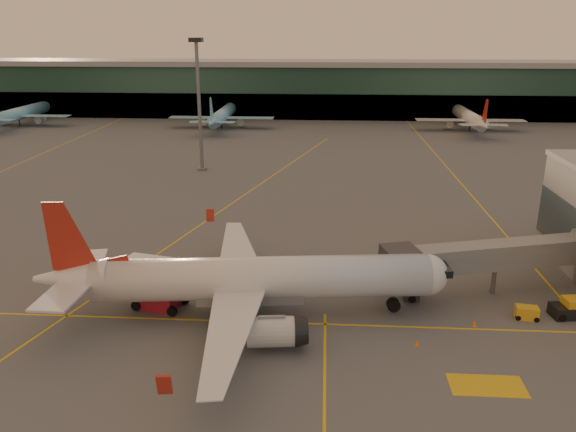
# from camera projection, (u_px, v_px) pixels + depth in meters

# --- Properties ---
(ground) EXTENTS (600.00, 600.00, 0.00)m
(ground) POSITION_uv_depth(u_px,v_px,m) (269.00, 350.00, 49.86)
(ground) COLOR #4C4F54
(ground) RESTS_ON ground
(taxi_markings) EXTENTS (100.12, 173.00, 0.01)m
(taxi_markings) POSITION_uv_depth(u_px,v_px,m) (251.00, 202.00, 92.42)
(taxi_markings) COLOR gold
(taxi_markings) RESTS_ON ground
(terminal) EXTENTS (400.00, 20.00, 17.60)m
(terminal) POSITION_uv_depth(u_px,v_px,m) (311.00, 89.00, 181.28)
(terminal) COLOR #19382D
(terminal) RESTS_ON ground
(mast_west_near) EXTENTS (2.40, 2.40, 25.60)m
(mast_west_near) POSITION_uv_depth(u_px,v_px,m) (199.00, 96.00, 108.86)
(mast_west_near) COLOR slate
(mast_west_near) RESTS_ON ground
(distant_aircraft_row) EXTENTS (225.00, 34.00, 13.00)m
(distant_aircraft_row) POSITION_uv_depth(u_px,v_px,m) (126.00, 126.00, 164.88)
(distant_aircraft_row) COLOR #80C1D6
(distant_aircraft_row) RESTS_ON ground
(main_airplane) EXTENTS (40.27, 36.39, 12.15)m
(main_airplane) POSITION_uv_depth(u_px,v_px,m) (248.00, 280.00, 54.54)
(main_airplane) COLOR silver
(main_airplane) RESTS_ON ground
(jet_bridge) EXTENTS (25.75, 9.87, 5.97)m
(jet_bridge) POSITION_uv_depth(u_px,v_px,m) (508.00, 256.00, 59.70)
(jet_bridge) COLOR slate
(jet_bridge) RESTS_ON ground
(catering_truck) EXTENTS (7.03, 4.34, 5.08)m
(catering_truck) POSITION_uv_depth(u_px,v_px,m) (157.00, 281.00, 56.81)
(catering_truck) COLOR maroon
(catering_truck) RESTS_ON ground
(gpu_cart) EXTENTS (2.33, 1.59, 1.27)m
(gpu_cart) POSITION_uv_depth(u_px,v_px,m) (527.00, 313.00, 55.15)
(gpu_cart) COLOR gold
(gpu_cart) RESTS_ON ground
(pushback_tug) EXTENTS (4.05, 2.54, 1.97)m
(pushback_tug) POSITION_uv_depth(u_px,v_px,m) (571.00, 309.00, 55.49)
(pushback_tug) COLOR black
(pushback_tug) RESTS_ON ground
(cone_nose) EXTENTS (0.48, 0.48, 0.61)m
(cone_nose) POSITION_uv_depth(u_px,v_px,m) (474.00, 323.00, 53.86)
(cone_nose) COLOR orange
(cone_nose) RESTS_ON ground
(cone_tail) EXTENTS (0.46, 0.46, 0.58)m
(cone_tail) POSITION_uv_depth(u_px,v_px,m) (62.00, 306.00, 57.18)
(cone_tail) COLOR orange
(cone_tail) RESTS_ON ground
(cone_fwd) EXTENTS (0.42, 0.42, 0.53)m
(cone_fwd) POSITION_uv_depth(u_px,v_px,m) (417.00, 343.00, 50.60)
(cone_fwd) COLOR orange
(cone_fwd) RESTS_ON ground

